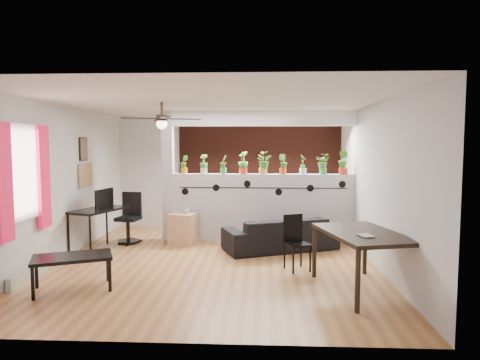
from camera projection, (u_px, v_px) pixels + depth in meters
The scene contains 30 objects.
room_shell at pixel (215, 183), 7.05m from camera, with size 6.30×7.10×2.90m.
partition_wall at pixel (263, 208), 8.56m from camera, with size 3.60×0.18×1.35m, color #BCBCC1.
ceiling_header at pixel (263, 118), 8.41m from camera, with size 3.60×0.18×0.30m, color white.
pier_column at pixel (168, 176), 8.60m from camera, with size 0.22×0.20×2.60m, color #BCBCC1.
brick_panel at pixel (263, 172), 9.97m from camera, with size 3.90×0.05×2.60m, color brown.
vine_decal at pixel (263, 188), 8.43m from camera, with size 3.31×0.01×0.30m.
window_assembly at pixel (23, 175), 5.96m from camera, with size 0.09×1.30×1.55m.
baseboard_heater at pixel (29, 274), 6.08m from camera, with size 0.08×1.00×0.18m, color beige.
corkboard at pixel (85, 175), 8.12m from camera, with size 0.03×0.60×0.45m, color #987149.
framed_art at pixel (83, 149), 8.03m from camera, with size 0.03×0.34×0.44m.
ceiling_fan at pixel (162, 120), 6.71m from camera, with size 1.19×1.19×0.43m.
potted_plant_0 at pixel (184, 164), 8.56m from camera, with size 0.22×0.19×0.37m.
potted_plant_1 at pixel (204, 163), 8.54m from camera, with size 0.23×0.20×0.39m.
potted_plant_2 at pixel (223, 164), 8.52m from camera, with size 0.21×0.23×0.38m.
potted_plant_3 at pixel (243, 162), 8.50m from camera, with size 0.30×0.29×0.45m.
potted_plant_4 at pixel (263, 162), 8.48m from camera, with size 0.30×0.29×0.45m.
potted_plant_5 at pixel (283, 163), 8.46m from camera, with size 0.25×0.23×0.40m.
potted_plant_6 at pixel (303, 164), 8.45m from camera, with size 0.19×0.22×0.39m.
potted_plant_7 at pixel (323, 163), 8.43m from camera, with size 0.25×0.22×0.41m.
potted_plant_8 at pixel (343, 162), 8.40m from camera, with size 0.31×0.32×0.48m.
sofa at pixel (280, 234), 7.87m from camera, with size 1.96×0.77×0.57m, color black.
cube_shelf at pixel (183, 229), 8.33m from camera, with size 0.49×0.44×0.60m, color tan.
cup at pixel (186, 211), 8.29m from camera, with size 0.13×0.13×0.10m, color gray.
computer_desk at pixel (99, 213), 7.74m from camera, with size 0.89×1.20×0.77m.
monitor at pixel (101, 202), 7.88m from camera, with size 0.06×0.34×0.19m, color black.
office_chair at pixel (130, 221), 8.43m from camera, with size 0.51×0.51×0.97m.
dining_table at pixel (362, 238), 5.62m from camera, with size 1.20×1.62×0.79m.
book at pixel (360, 236), 5.32m from camera, with size 0.15×0.20×0.02m, color gray.
folding_chair at pixel (295, 237), 6.62m from camera, with size 0.45×0.45×0.85m.
coffee_table at pixel (72, 259), 5.67m from camera, with size 1.14×0.90×0.47m.
Camera 1 is at (0.76, -6.99, 1.94)m, focal length 32.00 mm.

